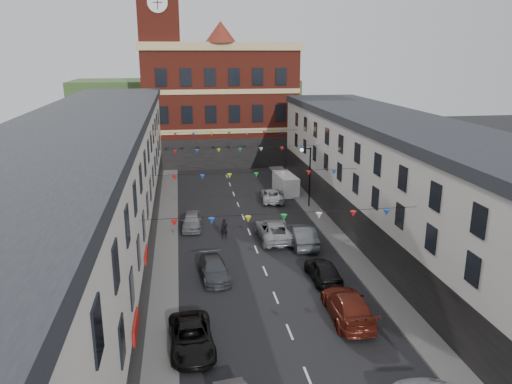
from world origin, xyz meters
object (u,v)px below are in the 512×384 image
street_lamp (307,169)px  car_right_d (323,270)px  pedestrian (224,229)px  car_right_f (272,195)px  white_van (285,184)px  car_left_c (191,337)px  car_left_d (214,269)px  moving_car (274,230)px  car_right_e (302,235)px  car_right_c (348,306)px  car_left_e (192,221)px

street_lamp → car_right_d: bearing=-100.4°
car_right_d → pedestrian: pedestrian is taller
car_right_f → pedestrian: size_ratio=2.83×
car_right_f → white_van: size_ratio=1.01×
car_left_c → car_left_d: 8.40m
moving_car → pedestrian: (-4.01, 0.84, 0.04)m
car_right_e → moving_car: size_ratio=0.89×
car_right_c → moving_car: bearing=-79.6°
car_right_f → moving_car: 10.86m
car_left_e → moving_car: (6.58, -3.64, 0.08)m
pedestrian → car_right_e: bearing=-8.4°
street_lamp → car_left_c: street_lamp is taller
street_lamp → white_van: size_ratio=1.30×
street_lamp → car_left_d: street_lamp is taller
street_lamp → car_right_c: bearing=-98.0°
car_right_e → car_left_c: bearing=57.5°
car_left_c → pedestrian: size_ratio=2.91×
car_right_d → pedestrian: 10.57m
white_van → car_right_d: bearing=-99.7°
car_left_c → street_lamp: bearing=59.7°
car_right_c → car_right_d: (0.00, 5.07, -0.07)m
car_left_e → car_right_e: bearing=-27.6°
moving_car → car_left_e: bearing=-29.2°
car_right_d → pedestrian: (-5.81, 8.82, 0.10)m
street_lamp → car_right_e: bearing=-106.3°
car_right_f → car_left_d: bearing=73.3°
car_left_c → white_van: bearing=66.1°
car_left_d → car_left_c: bearing=-106.5°
white_van → car_right_c: bearing=-98.7°
street_lamp → car_right_e: 10.49m
car_left_d → moving_car: bearing=46.0°
white_van → car_left_d: bearing=-119.1°
car_right_c → moving_car: same height
street_lamp → moving_car: bearing=-120.6°
street_lamp → car_right_c: 21.51m
car_right_c → car_right_d: size_ratio=1.28×
car_right_f → moving_car: moving_car is taller
car_left_e → car_right_d: bearing=-50.1°
street_lamp → car_left_d: size_ratio=1.36×
street_lamp → car_right_f: (-2.95, 2.69, -3.26)m
car_right_f → pedestrian: 11.45m
street_lamp → car_right_d: (-2.95, -16.00, -3.18)m
pedestrian → car_right_f: bearing=73.5°
street_lamp → moving_car: 9.83m
moving_car → white_van: (3.80, 13.50, 0.24)m
car_left_d → car_right_e: 8.84m
car_right_d → car_right_f: car_right_d is taller
car_left_d → car_right_e: car_right_e is taller
car_left_d → pedestrian: size_ratio=2.68×
car_left_e → car_right_d: 14.33m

